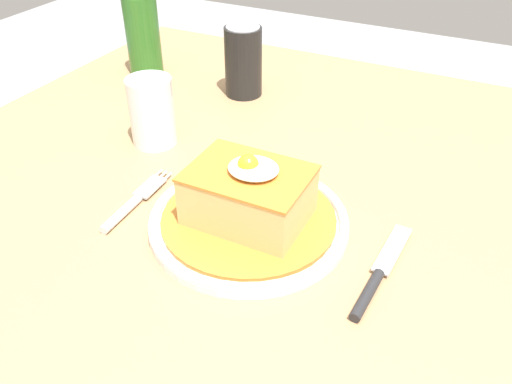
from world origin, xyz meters
TOP-DOWN VIEW (x-y plane):
  - dining_table at (0.00, 0.00)m, footprint 1.18×1.10m
  - main_plate at (-0.05, -0.04)m, footprint 0.25×0.25m
  - sandwich_meal at (-0.05, -0.04)m, footprint 0.21×0.21m
  - fork at (-0.21, -0.07)m, footprint 0.02×0.14m
  - knife at (0.11, -0.06)m, footprint 0.03×0.17m
  - soda_can at (-0.24, 0.30)m, footprint 0.07×0.07m
  - beer_bottle_green at (-0.45, 0.30)m, footprint 0.06×0.06m
  - drinking_glass at (-0.28, 0.08)m, footprint 0.07×0.07m

SIDE VIEW (x-z plane):
  - dining_table at x=0.00m, z-range 0.27..0.99m
  - fork at x=-0.21m, z-range 0.72..0.73m
  - knife at x=0.11m, z-range 0.72..0.73m
  - main_plate at x=-0.05m, z-range 0.72..0.74m
  - sandwich_meal at x=-0.05m, z-range 0.72..0.81m
  - drinking_glass at x=-0.28m, z-range 0.71..0.82m
  - soda_can at x=-0.24m, z-range 0.72..0.85m
  - beer_bottle_green at x=-0.45m, z-range 0.69..0.95m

